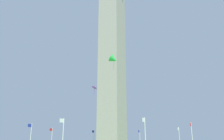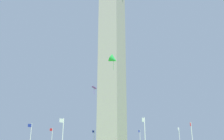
# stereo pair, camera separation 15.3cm
# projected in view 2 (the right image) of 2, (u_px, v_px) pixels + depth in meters

# --- Properties ---
(obelisk_monument) EXTENTS (5.24, 5.24, 47.64)m
(obelisk_monument) POSITION_uv_depth(u_px,v_px,m) (112.00, 58.00, 60.34)
(obelisk_monument) COLOR gray
(obelisk_monument) RESTS_ON ground
(flagpole_n) EXTENTS (1.12, 0.14, 7.17)m
(flagpole_n) POSITION_uv_depth(u_px,v_px,m) (62.00, 138.00, 39.42)
(flagpole_n) COLOR silver
(flagpole_n) RESTS_ON ground
(flagpole_ne) EXTENTS (1.12, 0.14, 7.17)m
(flagpole_ne) POSITION_uv_depth(u_px,v_px,m) (145.00, 138.00, 38.29)
(flagpole_ne) COLOR silver
(flagpole_ne) RESTS_ON ground
(flagpole_e) EXTENTS (1.12, 0.14, 7.17)m
(flagpole_e) POSITION_uv_depth(u_px,v_px,m) (192.00, 139.00, 46.56)
(flagpole_e) COLOR silver
(flagpole_e) RESTS_ON ground
(flagpole_se) EXTENTS (1.12, 0.14, 7.17)m
(flagpole_se) POSITION_uv_depth(u_px,v_px,m) (180.00, 140.00, 59.37)
(flagpole_se) COLOR silver
(flagpole_se) RESTS_ON ground
(flagpole_nw) EXTENTS (1.12, 0.14, 7.17)m
(flagpole_nw) POSITION_uv_depth(u_px,v_px,m) (30.00, 139.00, 49.27)
(flagpole_nw) COLOR silver
(flagpole_nw) RESTS_ON ground
(kite_green_delta) EXTENTS (1.96, 2.17, 2.83)m
(kite_green_delta) POSITION_uv_depth(u_px,v_px,m) (113.00, 59.00, 41.88)
(kite_green_delta) COLOR green
(kite_purple_diamond) EXTENTS (1.18, 1.19, 1.42)m
(kite_purple_diamond) POSITION_uv_depth(u_px,v_px,m) (94.00, 88.00, 43.48)
(kite_purple_diamond) COLOR purple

